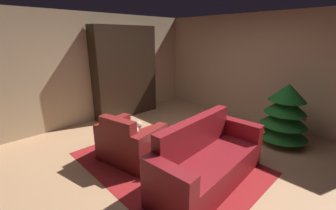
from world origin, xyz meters
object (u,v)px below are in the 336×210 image
at_px(armchair_red, 130,143).
at_px(bookshelf_unit, 129,72).
at_px(book_stack_on_table, 180,138).
at_px(bottle_on_table, 172,139).
at_px(coffee_table, 177,144).
at_px(decorated_tree, 285,114).
at_px(couch_red, 207,162).

bearing_deg(armchair_red, bookshelf_unit, 144.91).
bearing_deg(book_stack_on_table, bottle_on_table, -79.23).
relative_size(armchair_red, coffee_table, 1.66).
xyz_separation_m(book_stack_on_table, bottle_on_table, (0.04, -0.23, 0.07)).
relative_size(coffee_table, decorated_tree, 0.57).
bearing_deg(bottle_on_table, decorated_tree, 70.75).
bearing_deg(coffee_table, couch_red, 4.11).
relative_size(armchair_red, decorated_tree, 0.94).
bearing_deg(couch_red, coffee_table, -175.89).
bearing_deg(book_stack_on_table, bookshelf_unit, 161.18).
height_order(bottle_on_table, decorated_tree, decorated_tree).
xyz_separation_m(bookshelf_unit, decorated_tree, (3.44, 1.09, -0.52)).
relative_size(book_stack_on_table, bottle_on_table, 0.74).
relative_size(couch_red, coffee_table, 2.98).
relative_size(couch_red, decorated_tree, 1.68).
bearing_deg(armchair_red, book_stack_on_table, 33.52).
xyz_separation_m(couch_red, coffee_table, (-0.55, -0.04, 0.09)).
bearing_deg(armchair_red, coffee_table, 30.81).
relative_size(couch_red, book_stack_on_table, 9.82).
xyz_separation_m(armchair_red, bottle_on_table, (0.74, 0.23, 0.25)).
xyz_separation_m(bookshelf_unit, bottle_on_table, (2.67, -1.12, -0.56)).
height_order(coffee_table, bottle_on_table, bottle_on_table).
xyz_separation_m(couch_red, decorated_tree, (0.28, 2.00, 0.28)).
bearing_deg(bookshelf_unit, armchair_red, -35.09).
bearing_deg(couch_red, book_stack_on_table, 178.28).
relative_size(armchair_red, couch_red, 0.56).
height_order(couch_red, bottle_on_table, couch_red).
bearing_deg(book_stack_on_table, couch_red, -1.72).
relative_size(armchair_red, book_stack_on_table, 5.46).
relative_size(bottle_on_table, decorated_tree, 0.23).
height_order(couch_red, coffee_table, couch_red).
relative_size(bookshelf_unit, coffee_table, 3.38).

